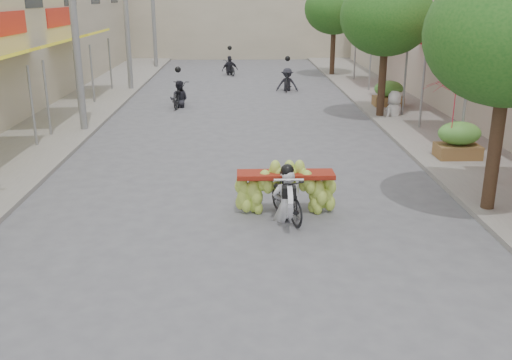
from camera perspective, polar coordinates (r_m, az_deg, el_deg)
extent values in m
plane|color=#59595E|center=(8.78, -1.55, -13.19)|extent=(120.00, 120.00, 0.00)
cube|color=gray|center=(24.00, -18.70, 6.32)|extent=(4.00, 60.00, 0.12)
cube|color=gray|center=(23.99, 15.45, 6.62)|extent=(4.00, 60.00, 0.12)
cylinder|color=slate|center=(18.72, -21.47, 6.73)|extent=(0.08, 0.08, 2.55)
cube|color=yellow|center=(21.79, -21.22, 12.13)|extent=(1.77, 4.00, 0.53)
cylinder|color=slate|center=(20.02, -20.17, 7.54)|extent=(0.08, 0.08, 2.55)
cylinder|color=slate|center=(23.42, -17.48, 9.20)|extent=(0.08, 0.08, 2.55)
cube|color=red|center=(22.04, -23.70, 14.13)|extent=(0.10, 3.50, 0.80)
cube|color=yellow|center=(27.51, -17.13, 13.54)|extent=(1.77, 4.00, 0.53)
cylinder|color=slate|center=(25.71, -16.07, 10.05)|extent=(0.08, 0.08, 2.55)
cylinder|color=slate|center=(29.19, -14.37, 11.07)|extent=(0.08, 0.08, 2.55)
cube|color=red|center=(27.71, -19.11, 15.14)|extent=(0.10, 3.50, 0.80)
cylinder|color=slate|center=(15.17, 22.96, 4.13)|extent=(0.08, 0.08, 2.55)
cube|color=red|center=(18.98, 20.81, 11.47)|extent=(1.77, 4.20, 0.53)
cylinder|color=slate|center=(17.14, 20.03, 5.94)|extent=(0.08, 0.08, 2.55)
cylinder|color=slate|center=(20.66, 16.28, 8.22)|extent=(0.08, 0.08, 2.55)
cube|color=red|center=(24.62, 15.58, 13.22)|extent=(1.77, 4.20, 0.53)
cylinder|color=slate|center=(22.74, 14.64, 9.20)|extent=(0.08, 0.08, 2.55)
cylinder|color=slate|center=(26.38, 12.39, 10.51)|extent=(0.08, 0.08, 2.55)
cube|color=red|center=(30.40, 12.29, 14.27)|extent=(1.77, 4.20, 0.53)
cylinder|color=slate|center=(28.50, 11.35, 11.11)|extent=(0.08, 0.08, 2.55)
cylinder|color=slate|center=(32.20, 9.87, 11.96)|extent=(0.08, 0.08, 2.55)
cube|color=tan|center=(45.52, -1.70, 16.73)|extent=(20.00, 6.00, 7.00)
cylinder|color=slate|center=(20.26, -17.81, 15.67)|extent=(0.24, 0.24, 8.00)
cylinder|color=slate|center=(29.03, -12.91, 16.54)|extent=(0.24, 0.24, 8.00)
cylinder|color=slate|center=(37.90, -10.28, 16.96)|extent=(0.24, 0.24, 8.00)
cylinder|color=#3A2719|center=(13.04, 22.85, 3.53)|extent=(0.28, 0.28, 3.20)
ellipsoid|color=#26591A|center=(12.73, 24.07, 13.15)|extent=(3.40, 3.40, 2.90)
cylinder|color=#3A2719|center=(22.37, 12.52, 10.05)|extent=(0.28, 0.28, 3.20)
ellipsoid|color=#26591A|center=(22.18, 12.92, 15.68)|extent=(3.40, 3.40, 2.90)
cylinder|color=#3A2719|center=(34.07, 7.69, 12.93)|extent=(0.28, 0.28, 3.20)
ellipsoid|color=#26591A|center=(33.95, 7.85, 16.63)|extent=(3.40, 3.40, 2.90)
cube|color=brown|center=(17.21, 19.52, 2.94)|extent=(1.20, 0.80, 0.50)
ellipsoid|color=#519538|center=(17.08, 19.72, 4.81)|extent=(1.20, 0.88, 0.66)
cube|color=brown|center=(24.67, 13.06, 7.83)|extent=(1.20, 0.80, 0.50)
ellipsoid|color=#519538|center=(24.57, 13.15, 9.16)|extent=(1.20, 0.88, 0.66)
imported|color=black|center=(12.02, 3.07, -1.72)|extent=(0.98, 1.74, 0.98)
cylinder|color=silver|center=(11.37, 3.34, -2.22)|extent=(0.10, 0.66, 0.66)
cube|color=black|center=(11.40, 3.32, -1.20)|extent=(0.28, 0.22, 0.22)
cylinder|color=silver|center=(11.43, 3.30, 0.01)|extent=(0.60, 0.05, 0.05)
cube|color=maroon|center=(12.23, 2.97, 0.55)|extent=(2.09, 0.55, 0.10)
imported|color=silver|center=(11.77, 3.15, 1.14)|extent=(0.60, 0.44, 1.67)
sphere|color=black|center=(11.53, 3.23, 4.92)|extent=(0.28, 0.28, 0.28)
imported|color=red|center=(16.48, 19.58, 9.59)|extent=(2.22, 2.22, 1.64)
imported|color=silver|center=(22.52, 13.78, 8.65)|extent=(1.08, 1.01, 1.90)
imported|color=black|center=(24.52, -7.71, 8.40)|extent=(0.89, 1.87, 1.01)
imported|color=#24242B|center=(24.43, -7.77, 9.83)|extent=(0.85, 0.58, 1.65)
sphere|color=black|center=(24.37, -7.82, 10.89)|extent=(0.26, 0.26, 0.26)
imported|color=black|center=(28.52, 3.14, 9.92)|extent=(0.76, 1.84, 1.05)
imported|color=#24242B|center=(28.45, 3.16, 11.11)|extent=(1.13, 0.70, 1.65)
sphere|color=black|center=(28.39, 3.18, 12.03)|extent=(0.26, 0.26, 0.26)
imported|color=black|center=(34.33, -2.62, 11.15)|extent=(1.02, 1.65, 0.87)
imported|color=#24242B|center=(34.25, -2.64, 12.30)|extent=(1.09, 0.82, 1.65)
sphere|color=black|center=(34.21, -2.65, 13.06)|extent=(0.26, 0.26, 0.26)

